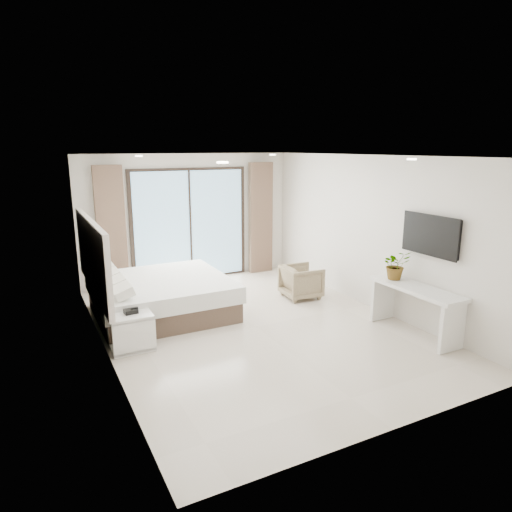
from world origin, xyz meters
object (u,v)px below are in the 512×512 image
object	(u,v)px
bed	(161,296)
nightstand	(131,331)
armchair	(301,280)
console_desk	(416,300)

from	to	relation	value
bed	nightstand	world-z (taller)	bed
bed	nightstand	bearing A→B (deg)	-122.84
bed	armchair	size ratio (longest dim) A/B	3.24
nightstand	armchair	size ratio (longest dim) A/B	0.85
armchair	nightstand	bearing A→B (deg)	108.31
bed	armchair	distance (m)	2.67
bed	nightstand	size ratio (longest dim) A/B	3.79
console_desk	bed	bearing A→B (deg)	140.70
console_desk	armchair	xyz separation A→B (m)	(-0.58, 2.30, -0.22)
nightstand	armchair	bearing A→B (deg)	14.46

